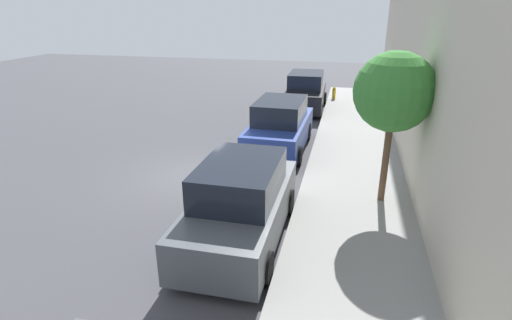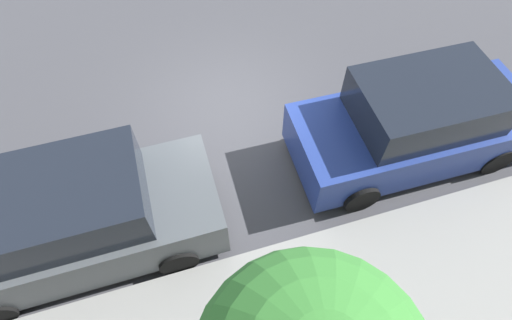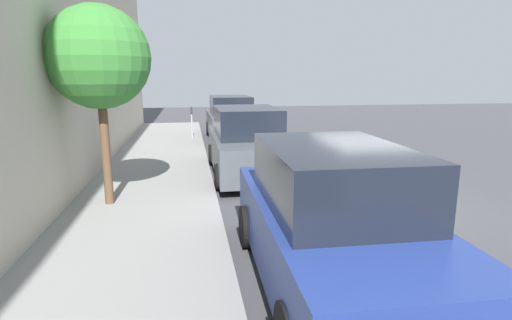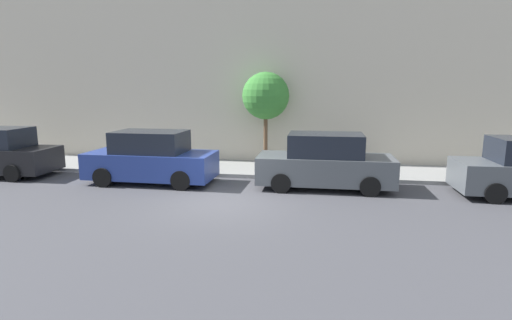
# 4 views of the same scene
# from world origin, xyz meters

# --- Properties ---
(ground_plane) EXTENTS (60.00, 60.00, 0.00)m
(ground_plane) POSITION_xyz_m (0.00, 0.00, 0.00)
(ground_plane) COLOR #424247
(parked_suv_second) EXTENTS (2.08, 4.80, 1.98)m
(parked_suv_second) POSITION_xyz_m (2.43, -3.24, 0.93)
(parked_suv_second) COLOR #4C5156
(parked_suv_second) RESTS_ON ground_plane
(parked_suv_third) EXTENTS (2.08, 4.84, 1.98)m
(parked_suv_third) POSITION_xyz_m (2.23, 3.26, 0.93)
(parked_suv_third) COLOR navy
(parked_suv_third) RESTS_ON ground_plane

